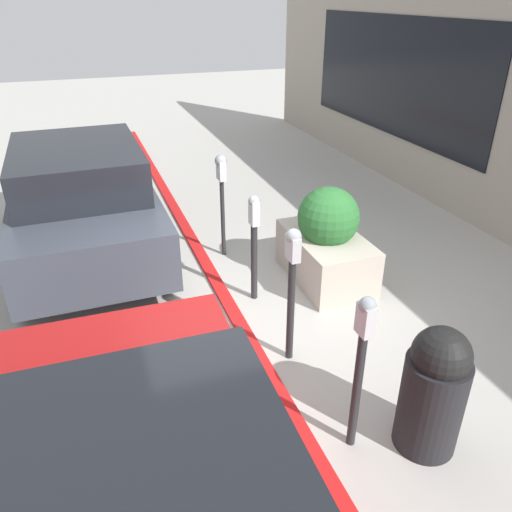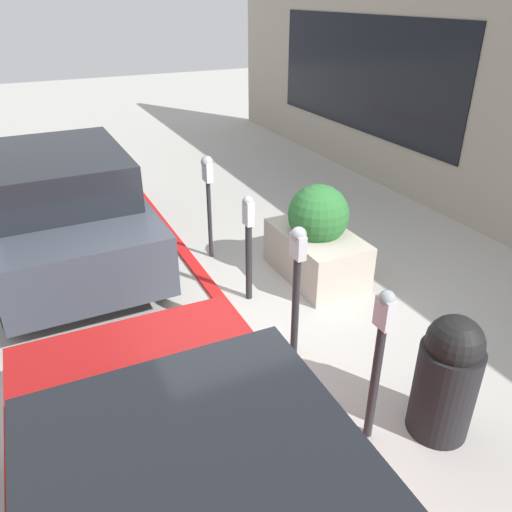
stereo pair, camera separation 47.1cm
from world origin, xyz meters
name	(u,v)px [view 1 (the left image)]	position (x,y,z in m)	size (l,w,h in m)	color
ground_plane	(249,329)	(0.00, 0.00, 0.00)	(40.00, 40.00, 0.00)	#ADAAA3
curb_strip	(243,329)	(0.00, 0.08, 0.02)	(19.00, 0.16, 0.04)	red
parking_meter_nearest	(361,356)	(-1.82, -0.28, 0.93)	(0.15, 0.13, 1.46)	#232326
parking_meter_second	(292,276)	(-0.60, -0.23, 0.98)	(0.18, 0.15, 1.48)	#232326
parking_meter_middle	(254,236)	(0.61, -0.28, 0.85)	(0.15, 0.13, 1.36)	#232326
parking_meter_fourth	(222,182)	(1.86, -0.25, 1.11)	(0.19, 0.17, 1.49)	#232326
planter_box	(327,242)	(0.73, -1.31, 0.54)	(1.42, 0.84, 1.28)	#B2A899
parked_car_middle	(83,200)	(2.48, 1.56, 0.86)	(4.13, 1.88, 1.64)	#383D47
trash_bin	(434,390)	(-2.02, -0.86, 0.58)	(0.52, 0.52, 1.16)	black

